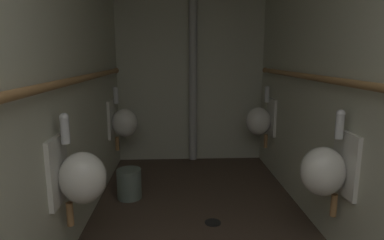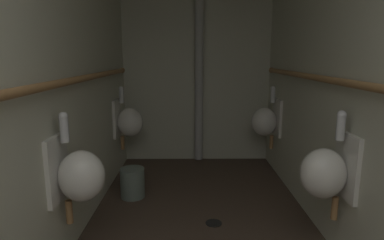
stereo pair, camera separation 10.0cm
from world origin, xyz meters
The scene contains 12 objects.
wall_left centered at (-1.00, 2.27, 1.26)m, with size 0.06×4.65×2.52m, color beige.
wall_right centered at (1.00, 2.27, 1.26)m, with size 0.06×4.65×2.52m, color beige.
wall_back centered at (0.00, 4.56, 1.26)m, with size 2.05×0.06×2.52m, color beige.
urinal_left_mid centered at (-0.82, 2.24, 0.65)m, with size 0.32×0.30×0.76m.
urinal_left_far centered at (-0.82, 3.98, 0.65)m, with size 0.32×0.30×0.76m.
urinal_right_mid centered at (0.82, 2.28, 0.65)m, with size 0.32×0.30×0.76m.
urinal_right_far centered at (0.82, 4.00, 0.65)m, with size 0.32×0.30×0.76m.
supply_pipe_left centered at (-0.91, 2.25, 1.23)m, with size 0.06×3.91×0.06m.
supply_pipe_right centered at (0.91, 2.26, 1.23)m, with size 0.06×3.95×0.06m.
standpipe_back_wall centered at (0.03, 4.45, 1.26)m, with size 0.11×0.11×2.47m, color #B2B2B2.
floor_drain centered at (0.11, 2.77, 0.00)m, with size 0.14×0.14×0.01m, color black.
waste_bin centered at (-0.67, 3.31, 0.15)m, with size 0.24×0.24×0.30m, color slate.
Camera 1 is at (-0.19, 0.26, 1.40)m, focal length 30.08 mm.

